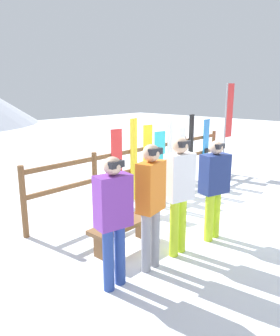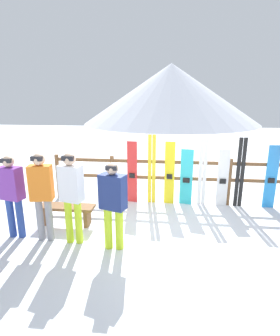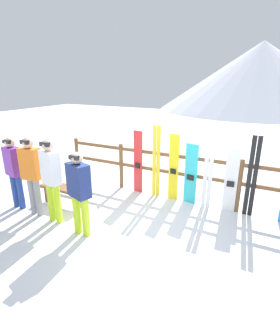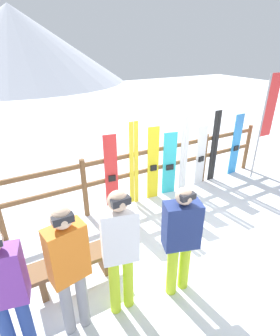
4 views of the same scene
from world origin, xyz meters
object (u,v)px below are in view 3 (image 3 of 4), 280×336
person_orange (32,171)px  snowboard_yellow (173,168)px  ski_pair_black (252,177)px  person_purple (14,168)px  snowboard_cyan (191,174)px  ski_pair_yellow (156,162)px  snowboard_white (231,181)px  bench (64,191)px  person_navy (79,189)px  snowboard_red (138,162)px  ski_pair_white (208,171)px  person_white (51,175)px

person_orange → snowboard_yellow: person_orange is taller
snowboard_yellow → ski_pair_black: (1.70, 0.00, 0.07)m
person_purple → snowboard_cyan: person_purple is taller
ski_pair_yellow → snowboard_white: 1.75m
bench → person_navy: person_navy is taller
person_orange → snowboard_red: 2.48m
ski_pair_yellow → ski_pair_white: 1.25m
person_white → snowboard_yellow: size_ratio=1.07×
bench → person_orange: 0.96m
person_white → snowboard_red: size_ratio=1.08×
person_white → snowboard_white: bearing=34.5°
bench → ski_pair_yellow: (1.70, 1.40, 0.57)m
bench → person_navy: (1.18, -0.80, 0.61)m
person_purple → snowboard_white: bearing=25.4°
ski_pair_yellow → snowboard_white: (1.75, -0.00, -0.17)m
person_purple → person_white: person_white is taller
ski_pair_yellow → ski_pair_white: size_ratio=1.04×
person_orange → snowboard_cyan: size_ratio=1.19×
person_navy → snowboard_cyan: 2.60m
snowboard_cyan → snowboard_white: 0.88m
snowboard_yellow → snowboard_cyan: 0.43m
ski_pair_black → bench: bearing=-160.0°
person_navy → person_orange: bearing=174.0°
person_purple → snowboard_red: size_ratio=1.02×
ski_pair_yellow → ski_pair_black: size_ratio=1.02×
ski_pair_yellow → snowboard_red: bearing=-179.6°
person_white → snowboard_cyan: (2.15, 2.08, -0.30)m
snowboard_yellow → snowboard_cyan: snowboard_yellow is taller
ski_pair_yellow → snowboard_cyan: bearing=-0.2°
person_navy → ski_pair_black: 3.45m
snowboard_red → person_purple: bearing=-134.6°
snowboard_cyan → ski_pair_white: size_ratio=0.84×
bench → snowboard_cyan: (2.56, 1.40, 0.39)m
person_purple → person_white: (1.18, -0.08, 0.07)m
ski_pair_yellow → snowboard_white: ski_pair_yellow is taller
snowboard_red → snowboard_cyan: 1.36m
person_orange → ski_pair_white: 3.74m
person_orange → person_navy: bearing=-6.0°
person_purple → person_white: size_ratio=0.94×
snowboard_cyan → bench: bearing=-151.4°
person_white → snowboard_yellow: 2.72m
person_navy → snowboard_yellow: (0.96, 2.20, -0.12)m
person_white → ski_pair_yellow: size_ratio=0.97×
person_orange → person_white: bearing=-2.8°
person_orange → ski_pair_yellow: ski_pair_yellow is taller
person_orange → snowboard_cyan: bearing=37.0°
bench → ski_pair_white: (2.95, 1.40, 0.54)m
ski_pair_yellow → ski_pair_black: (2.15, 0.00, -0.02)m
snowboard_yellow → snowboard_cyan: bearing=-0.0°
person_purple → ski_pair_white: ski_pair_white is taller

